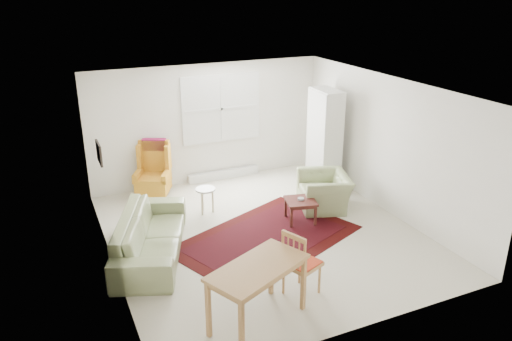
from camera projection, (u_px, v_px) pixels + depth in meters
name	position (u px, v px, depth m)	size (l,w,h in m)	color
room	(259.00, 160.00, 8.28)	(5.04, 5.54, 2.51)	beige
rug	(266.00, 238.00, 8.36)	(2.96, 1.90, 0.03)	black
sofa	(150.00, 227.00, 7.74)	(2.31, 0.90, 0.93)	#828D5E
armchair	(324.00, 188.00, 9.41)	(1.01, 0.88, 0.79)	#828D5E
wingback_chair	(152.00, 170.00, 9.84)	(0.64, 0.68, 1.11)	orange
coffee_table	(300.00, 211.00, 8.90)	(0.52, 0.52, 0.42)	#441915
stool	(206.00, 200.00, 9.23)	(0.36, 0.36, 0.49)	white
cabinet	(325.00, 138.00, 10.27)	(0.43, 0.81, 2.03)	silver
desk	(258.00, 295.00, 6.19)	(1.29, 0.65, 0.82)	#B07F47
desk_chair	(302.00, 262.00, 6.74)	(0.43, 0.43, 0.99)	#B07F47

